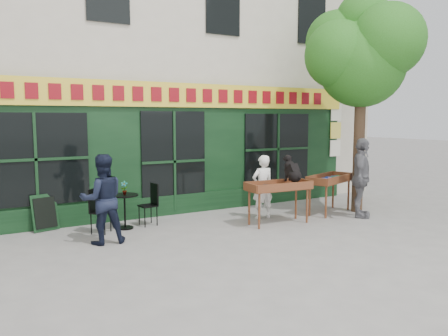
{
  "coord_description": "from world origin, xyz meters",
  "views": [
    {
      "loc": [
        -4.27,
        -7.76,
        2.44
      ],
      "look_at": [
        0.41,
        0.5,
        1.34
      ],
      "focal_mm": 35.0,
      "sensor_mm": 36.0,
      "label": 1
    }
  ],
  "objects_px": {
    "book_cart_center": "(279,189)",
    "man_right": "(361,178)",
    "dog": "(293,168)",
    "book_cart_right": "(330,181)",
    "man_left": "(102,199)",
    "bistro_table": "(125,204)",
    "woman": "(263,187)"
  },
  "relations": [
    {
      "from": "book_cart_center",
      "to": "book_cart_right",
      "type": "distance_m",
      "value": 1.89
    },
    {
      "from": "dog",
      "to": "man_right",
      "type": "xyz_separation_m",
      "value": [
        1.81,
        -0.39,
        -0.31
      ]
    },
    {
      "from": "woman",
      "to": "bistro_table",
      "type": "bearing_deg",
      "value": -8.46
    },
    {
      "from": "book_cart_center",
      "to": "man_left",
      "type": "height_order",
      "value": "man_left"
    },
    {
      "from": "book_cart_center",
      "to": "dog",
      "type": "height_order",
      "value": "dog"
    },
    {
      "from": "book_cart_right",
      "to": "man_left",
      "type": "distance_m",
      "value": 5.78
    },
    {
      "from": "dog",
      "to": "book_cart_right",
      "type": "bearing_deg",
      "value": 16.27
    },
    {
      "from": "book_cart_center",
      "to": "book_cart_right",
      "type": "bearing_deg",
      "value": 12.35
    },
    {
      "from": "book_cart_center",
      "to": "man_right",
      "type": "xyz_separation_m",
      "value": [
        2.16,
        -0.44,
        0.15
      ]
    },
    {
      "from": "book_cart_center",
      "to": "man_right",
      "type": "height_order",
      "value": "man_right"
    },
    {
      "from": "man_right",
      "to": "bistro_table",
      "type": "distance_m",
      "value": 5.67
    },
    {
      "from": "dog",
      "to": "bistro_table",
      "type": "xyz_separation_m",
      "value": [
        -3.57,
        1.35,
        -0.75
      ]
    },
    {
      "from": "bistro_table",
      "to": "man_left",
      "type": "height_order",
      "value": "man_left"
    },
    {
      "from": "book_cart_center",
      "to": "woman",
      "type": "distance_m",
      "value": 0.65
    },
    {
      "from": "dog",
      "to": "man_right",
      "type": "distance_m",
      "value": 1.88
    },
    {
      "from": "dog",
      "to": "man_left",
      "type": "xyz_separation_m",
      "value": [
        -4.27,
        0.45,
        -0.42
      ]
    },
    {
      "from": "book_cart_right",
      "to": "bistro_table",
      "type": "xyz_separation_m",
      "value": [
        -5.08,
        0.99,
        -0.28
      ]
    },
    {
      "from": "woman",
      "to": "man_left",
      "type": "relative_size",
      "value": 0.88
    },
    {
      "from": "book_cart_center",
      "to": "book_cart_right",
      "type": "height_order",
      "value": "same"
    },
    {
      "from": "bistro_table",
      "to": "man_left",
      "type": "distance_m",
      "value": 1.19
    },
    {
      "from": "dog",
      "to": "man_left",
      "type": "bearing_deg",
      "value": 176.95
    },
    {
      "from": "woman",
      "to": "man_left",
      "type": "distance_m",
      "value": 3.93
    },
    {
      "from": "dog",
      "to": "woman",
      "type": "bearing_deg",
      "value": 119.54
    },
    {
      "from": "woman",
      "to": "man_left",
      "type": "xyz_separation_m",
      "value": [
        -3.92,
        -0.25,
        0.1
      ]
    },
    {
      "from": "dog",
      "to": "book_cart_right",
      "type": "xyz_separation_m",
      "value": [
        1.51,
        0.36,
        -0.47
      ]
    },
    {
      "from": "man_left",
      "to": "book_cart_center",
      "type": "bearing_deg",
      "value": 178.06
    },
    {
      "from": "book_cart_center",
      "to": "book_cart_right",
      "type": "xyz_separation_m",
      "value": [
        1.86,
        0.31,
        0.0
      ]
    },
    {
      "from": "book_cart_center",
      "to": "man_right",
      "type": "relative_size",
      "value": 0.78
    },
    {
      "from": "dog",
      "to": "man_right",
      "type": "relative_size",
      "value": 0.31
    },
    {
      "from": "man_left",
      "to": "man_right",
      "type": "bearing_deg",
      "value": 176.0
    },
    {
      "from": "bistro_table",
      "to": "woman",
      "type": "bearing_deg",
      "value": -11.43
    },
    {
      "from": "bistro_table",
      "to": "man_right",
      "type": "bearing_deg",
      "value": -17.96
    }
  ]
}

